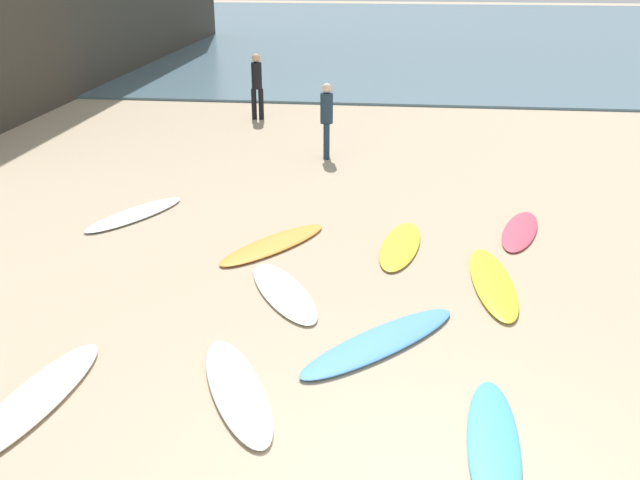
% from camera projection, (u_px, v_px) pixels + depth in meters
% --- Properties ---
extents(ocean_water, '(120.00, 40.00, 0.08)m').
position_uv_depth(ocean_water, '(409.00, 31.00, 39.18)').
color(ocean_water, slate).
rests_on(ocean_water, ground_plane).
extents(surfboard_0, '(2.11, 2.18, 0.08)m').
position_uv_depth(surfboard_0, '(380.00, 342.00, 8.38)').
color(surfboard_0, '#4E95E3').
rests_on(surfboard_0, ground_plane).
extents(surfboard_1, '(0.69, 2.37, 0.09)m').
position_uv_depth(surfboard_1, '(493.00, 282.00, 9.86)').
color(surfboard_1, yellow).
rests_on(surfboard_1, ground_plane).
extents(surfboard_2, '(1.41, 2.14, 0.08)m').
position_uv_depth(surfboard_2, '(237.00, 389.00, 7.49)').
color(surfboard_2, silver).
rests_on(surfboard_2, ground_plane).
extents(surfboard_3, '(1.50, 2.04, 0.07)m').
position_uv_depth(surfboard_3, '(284.00, 292.00, 9.61)').
color(surfboard_3, white).
rests_on(surfboard_3, ground_plane).
extents(surfboard_4, '(0.92, 2.33, 0.09)m').
position_uv_depth(surfboard_4, '(34.00, 399.00, 7.31)').
color(surfboard_4, '#F7DCC3').
rests_on(surfboard_4, ground_plane).
extents(surfboard_5, '(1.04, 2.01, 0.06)m').
position_uv_depth(surfboard_5, '(520.00, 231.00, 11.68)').
color(surfboard_5, '#DD435A').
rests_on(surfboard_5, ground_plane).
extents(surfboard_6, '(1.76, 2.17, 0.08)m').
position_uv_depth(surfboard_6, '(274.00, 244.00, 11.14)').
color(surfboard_6, orange).
rests_on(surfboard_6, ground_plane).
extents(surfboard_7, '(1.54, 2.17, 0.08)m').
position_uv_depth(surfboard_7, '(135.00, 214.00, 12.39)').
color(surfboard_7, white).
rests_on(surfboard_7, ground_plane).
extents(surfboard_8, '(0.63, 2.16, 0.08)m').
position_uv_depth(surfboard_8, '(494.00, 445.00, 6.65)').
color(surfboard_8, '#439FE1').
rests_on(surfboard_8, ground_plane).
extents(surfboard_9, '(0.87, 2.11, 0.07)m').
position_uv_depth(surfboard_9, '(400.00, 245.00, 11.10)').
color(surfboard_9, yellow).
rests_on(surfboard_9, ground_plane).
extents(beachgoer_mid, '(0.31, 0.34, 1.68)m').
position_uv_depth(beachgoer_mid, '(327.00, 117.00, 15.48)').
color(beachgoer_mid, '#1E3342').
rests_on(beachgoer_mid, ground_plane).
extents(beachgoer_far, '(0.34, 0.29, 1.78)m').
position_uv_depth(beachgoer_far, '(257.00, 83.00, 18.99)').
color(beachgoer_far, black).
rests_on(beachgoer_far, ground_plane).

